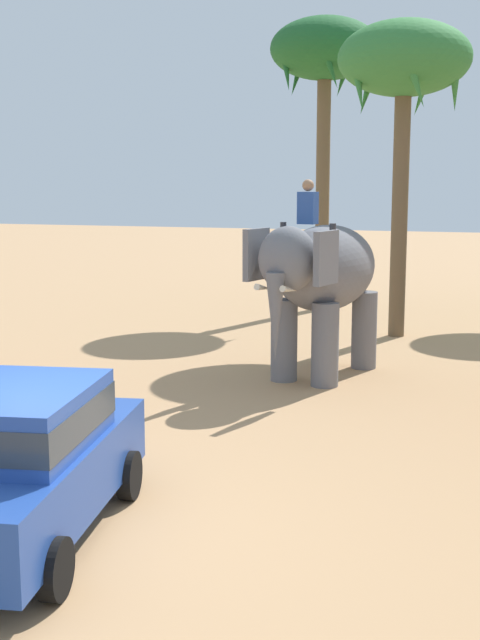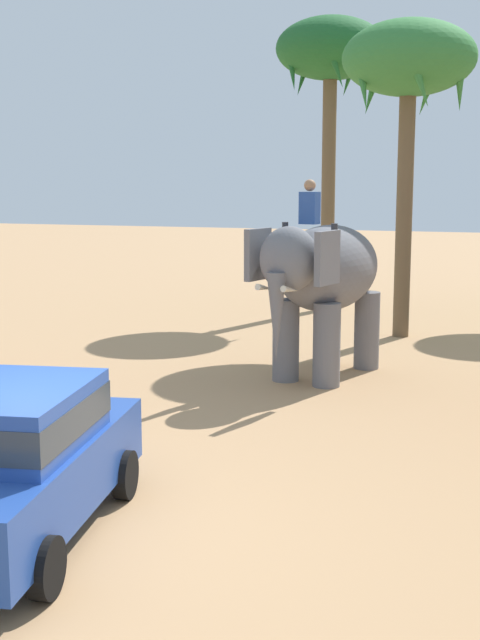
% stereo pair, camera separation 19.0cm
% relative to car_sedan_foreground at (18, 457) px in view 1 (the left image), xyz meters
% --- Properties ---
extents(ground_plane, '(120.00, 120.00, 0.00)m').
position_rel_car_sedan_foreground_xyz_m(ground_plane, '(0.34, 0.14, -0.93)').
color(ground_plane, tan).
extents(car_sedan_foreground, '(2.45, 4.35, 1.70)m').
position_rel_car_sedan_foreground_xyz_m(car_sedan_foreground, '(0.00, 0.00, 0.00)').
color(car_sedan_foreground, '#23479E').
rests_on(car_sedan_foreground, ground).
extents(elephant_with_mahout, '(2.29, 4.01, 3.88)m').
position_rel_car_sedan_foreground_xyz_m(elephant_with_mahout, '(1.20, 8.65, 1.06)').
color(elephant_with_mahout, slate).
rests_on(elephant_with_mahout, ground).
extents(palm_tree_near_hut, '(3.20, 3.20, 7.66)m').
position_rel_car_sedan_foreground_xyz_m(palm_tree_near_hut, '(1.96, 13.65, 5.63)').
color(palm_tree_near_hut, brown).
rests_on(palm_tree_near_hut, ground).
extents(palm_tree_left_of_road, '(3.20, 3.20, 8.58)m').
position_rel_car_sedan_foreground_xyz_m(palm_tree_left_of_road, '(-0.92, 17.48, 6.49)').
color(palm_tree_left_of_road, brown).
rests_on(palm_tree_left_of_road, ground).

